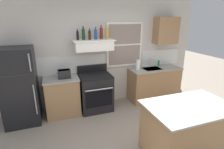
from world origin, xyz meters
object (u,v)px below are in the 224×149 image
at_px(bottle_dark_green_wine, 83,34).
at_px(dish_soap_bottle, 159,63).
at_px(bottle_brown_stout, 90,35).
at_px(bottle_red_label_wine, 101,33).
at_px(bottle_champagne_gold_foil, 107,33).
at_px(paper_towel_roll, 138,65).
at_px(refrigerator, 20,87).
at_px(stove_range, 96,92).
at_px(kitchen_island, 187,130).
at_px(toaster, 64,74).
at_px(bottle_blue_liqueur, 96,34).
at_px(bottle_balsamic_dark, 78,35).

distance_m(bottle_dark_green_wine, dish_soap_bottle, 2.27).
height_order(bottle_brown_stout, bottle_red_label_wine, bottle_red_label_wine).
distance_m(bottle_brown_stout, bottle_champagne_gold_foil, 0.41).
height_order(bottle_dark_green_wine, dish_soap_bottle, bottle_dark_green_wine).
distance_m(bottle_red_label_wine, paper_towel_roll, 1.28).
distance_m(refrigerator, bottle_champagne_gold_foil, 2.25).
relative_size(stove_range, bottle_champagne_gold_foil, 3.40).
bearing_deg(kitchen_island, bottle_champagne_gold_foil, 108.30).
xyz_separation_m(bottle_red_label_wine, paper_towel_roll, (0.96, -0.09, -0.84)).
xyz_separation_m(refrigerator, toaster, (0.93, 0.04, 0.18)).
height_order(bottle_blue_liqueur, bottle_red_label_wine, bottle_red_label_wine).
bearing_deg(bottle_blue_liqueur, paper_towel_roll, -3.03).
bearing_deg(refrigerator, paper_towel_roll, 1.22).
relative_size(dish_soap_bottle, kitchen_island, 0.13).
height_order(bottle_balsamic_dark, bottle_brown_stout, bottle_brown_stout).
xyz_separation_m(bottle_balsamic_dark, paper_towel_roll, (1.52, -0.08, -0.80)).
relative_size(bottle_blue_liqueur, bottle_champagne_gold_foil, 0.88).
height_order(refrigerator, bottle_blue_liqueur, bottle_blue_liqueur).
relative_size(bottle_blue_liqueur, paper_towel_roll, 1.05).
bearing_deg(paper_towel_roll, bottle_blue_liqueur, 176.97).
distance_m(toaster, paper_towel_roll, 1.89).
height_order(bottle_dark_green_wine, bottle_red_label_wine, bottle_red_label_wine).
bearing_deg(bottle_champagne_gold_foil, bottle_red_label_wine, 163.05).
relative_size(paper_towel_roll, dish_soap_bottle, 1.50).
bearing_deg(bottle_balsamic_dark, refrigerator, -173.83).
bearing_deg(bottle_blue_liqueur, bottle_brown_stout, 174.51).
height_order(bottle_dark_green_wine, paper_towel_roll, bottle_dark_green_wine).
bearing_deg(refrigerator, bottle_dark_green_wine, 5.84).
bearing_deg(bottle_balsamic_dark, paper_towel_roll, -3.03).
bearing_deg(bottle_red_label_wine, bottle_brown_stout, -175.73).
bearing_deg(bottle_brown_stout, bottle_champagne_gold_foil, -2.49).
relative_size(toaster, paper_towel_roll, 1.10).
height_order(bottle_champagne_gold_foil, paper_towel_roll, bottle_champagne_gold_foil).
xyz_separation_m(bottle_balsamic_dark, kitchen_island, (1.38, -2.13, -1.39)).
height_order(toaster, bottle_red_label_wine, bottle_red_label_wine).
distance_m(bottle_dark_green_wine, bottle_champagne_gold_foil, 0.55).
xyz_separation_m(bottle_balsamic_dark, bottle_red_label_wine, (0.56, 0.01, 0.03)).
relative_size(bottle_blue_liqueur, dish_soap_bottle, 1.57).
distance_m(stove_range, bottle_dark_green_wine, 1.43).
relative_size(refrigerator, bottle_red_label_wine, 5.19).
bearing_deg(toaster, bottle_brown_stout, 8.24).
bearing_deg(bottle_champagne_gold_foil, dish_soap_bottle, 1.70).
bearing_deg(bottle_dark_green_wine, bottle_balsamic_dark, -177.40).
bearing_deg(bottle_balsamic_dark, dish_soap_bottle, 0.50).
distance_m(stove_range, bottle_champagne_gold_foil, 1.46).
height_order(bottle_blue_liqueur, kitchen_island, bottle_blue_liqueur).
bearing_deg(bottle_balsamic_dark, bottle_champagne_gold_foil, -2.21).
bearing_deg(bottle_red_label_wine, dish_soap_bottle, 0.23).
xyz_separation_m(bottle_blue_liqueur, bottle_red_label_wine, (0.14, 0.03, 0.02)).
distance_m(bottle_balsamic_dark, paper_towel_roll, 1.72).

